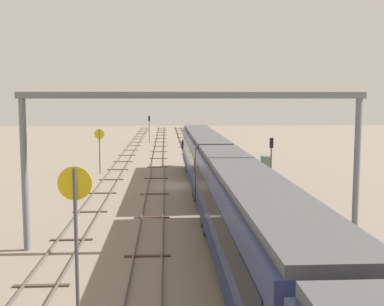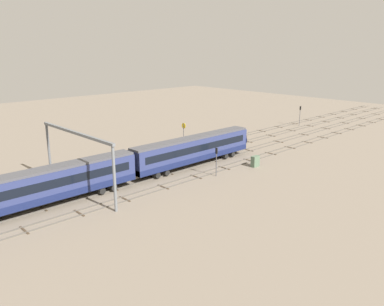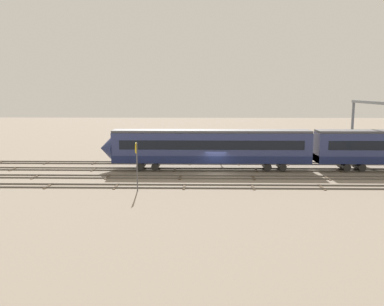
{
  "view_description": "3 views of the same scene",
  "coord_description": "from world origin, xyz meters",
  "px_view_note": "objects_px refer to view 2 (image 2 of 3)",
  "views": [
    {
      "loc": [
        -45.24,
        1.27,
        8.13
      ],
      "look_at": [
        4.01,
        -1.39,
        2.59
      ],
      "focal_mm": 46.19,
      "sensor_mm": 36.0,
      "label": 1
    },
    {
      "loc": [
        -42.18,
        -46.59,
        19.02
      ],
      "look_at": [
        1.13,
        -1.22,
        1.89
      ],
      "focal_mm": 36.17,
      "sensor_mm": 36.0,
      "label": 2
    },
    {
      "loc": [
        1.87,
        46.44,
        9.7
      ],
      "look_at": [
        2.81,
        0.5,
        2.54
      ],
      "focal_mm": 37.59,
      "sensor_mm": 36.0,
      "label": 3
    }
  ],
  "objects_px": {
    "speed_sign_near_foreground": "(184,131)",
    "signal_light_trackside_approach": "(216,158)",
    "signal_light_trackside_departure": "(300,113)",
    "overhead_gantry": "(76,147)",
    "relay_cabinet": "(255,161)"
  },
  "relations": [
    {
      "from": "speed_sign_near_foreground",
      "to": "relay_cabinet",
      "type": "distance_m",
      "value": 18.11
    },
    {
      "from": "speed_sign_near_foreground",
      "to": "signal_light_trackside_departure",
      "type": "xyz_separation_m",
      "value": [
        35.79,
        -4.17,
        -0.06
      ]
    },
    {
      "from": "overhead_gantry",
      "to": "relay_cabinet",
      "type": "relative_size",
      "value": 10.11
    },
    {
      "from": "speed_sign_near_foreground",
      "to": "signal_light_trackside_approach",
      "type": "bearing_deg",
      "value": -117.21
    },
    {
      "from": "speed_sign_near_foreground",
      "to": "signal_light_trackside_departure",
      "type": "height_order",
      "value": "signal_light_trackside_departure"
    },
    {
      "from": "signal_light_trackside_approach",
      "to": "overhead_gantry",
      "type": "bearing_deg",
      "value": 156.0
    },
    {
      "from": "speed_sign_near_foreground",
      "to": "signal_light_trackside_departure",
      "type": "bearing_deg",
      "value": -6.64
    },
    {
      "from": "signal_light_trackside_approach",
      "to": "speed_sign_near_foreground",
      "type": "bearing_deg",
      "value": 62.79
    },
    {
      "from": "relay_cabinet",
      "to": "signal_light_trackside_departure",
      "type": "bearing_deg",
      "value": 20.83
    },
    {
      "from": "overhead_gantry",
      "to": "speed_sign_near_foreground",
      "type": "bearing_deg",
      "value": 17.59
    },
    {
      "from": "speed_sign_near_foreground",
      "to": "signal_light_trackside_departure",
      "type": "distance_m",
      "value": 36.03
    },
    {
      "from": "overhead_gantry",
      "to": "signal_light_trackside_departure",
      "type": "distance_m",
      "value": 63.11
    },
    {
      "from": "overhead_gantry",
      "to": "speed_sign_near_foreground",
      "type": "xyz_separation_m",
      "value": [
        27.09,
        8.59,
        -3.13
      ]
    },
    {
      "from": "speed_sign_near_foreground",
      "to": "signal_light_trackside_approach",
      "type": "height_order",
      "value": "speed_sign_near_foreground"
    },
    {
      "from": "signal_light_trackside_approach",
      "to": "relay_cabinet",
      "type": "height_order",
      "value": "signal_light_trackside_approach"
    }
  ]
}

